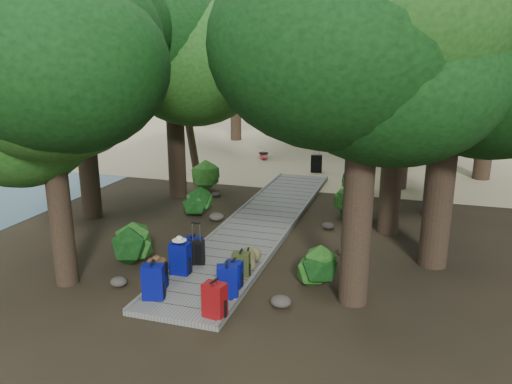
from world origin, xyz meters
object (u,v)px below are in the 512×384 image
(backpack_left_a, at_px, (153,280))
(backpack_left_d, at_px, (193,247))
(duffel_right_khaki, at_px, (248,259))
(backpack_left_b, at_px, (159,274))
(lone_suitcase_on_sand, at_px, (316,164))
(backpack_right_c, at_px, (234,273))
(suitcase_on_boardwalk, at_px, (197,252))
(backpack_left_c, at_px, (180,257))
(backpack_right_d, at_px, (241,263))
(sun_lounger, at_px, (394,162))
(backpack_right_a, at_px, (215,298))
(kayak, at_px, (264,154))
(backpack_right_b, at_px, (227,280))

(backpack_left_a, distance_m, backpack_left_d, 2.15)
(backpack_left_d, height_order, duffel_right_khaki, backpack_left_d)
(backpack_left_b, distance_m, lone_suitcase_on_sand, 12.09)
(backpack_right_c, relative_size, suitcase_on_boardwalk, 1.07)
(backpack_left_c, relative_size, lone_suitcase_on_sand, 1.10)
(backpack_right_c, height_order, lone_suitcase_on_sand, lone_suitcase_on_sand)
(backpack_right_c, bearing_deg, backpack_left_d, 140.69)
(backpack_left_c, xyz_separation_m, backpack_right_d, (1.34, 0.33, -0.11))
(sun_lounger, bearing_deg, backpack_right_a, -99.13)
(backpack_left_d, relative_size, lone_suitcase_on_sand, 0.80)
(backpack_right_d, xyz_separation_m, duffel_right_khaki, (-0.00, 0.50, -0.10))
(suitcase_on_boardwalk, relative_size, kayak, 0.17)
(backpack_right_a, xyz_separation_m, lone_suitcase_on_sand, (-0.50, 12.83, -0.10))
(backpack_right_d, relative_size, kayak, 0.18)
(backpack_left_b, bearing_deg, suitcase_on_boardwalk, 76.68)
(backpack_left_b, xyz_separation_m, backpack_right_b, (1.55, 0.02, 0.07))
(backpack_left_a, height_order, suitcase_on_boardwalk, backpack_left_a)
(backpack_left_c, relative_size, backpack_right_b, 1.07)
(duffel_right_khaki, bearing_deg, backpack_left_d, 165.73)
(backpack_left_d, bearing_deg, backpack_left_a, -83.70)
(backpack_right_a, bearing_deg, sun_lounger, 89.28)
(duffel_right_khaki, bearing_deg, backpack_left_b, -144.28)
(backpack_left_b, bearing_deg, backpack_left_a, -75.20)
(backpack_left_d, xyz_separation_m, backpack_right_d, (1.42, -0.57, -0.00))
(sun_lounger, bearing_deg, backpack_left_c, -106.31)
(backpack_left_b, distance_m, backpack_right_d, 1.84)
(backpack_right_a, distance_m, backpack_right_c, 1.31)
(lone_suitcase_on_sand, height_order, sun_lounger, lone_suitcase_on_sand)
(kayak, bearing_deg, backpack_left_a, -100.86)
(suitcase_on_boardwalk, bearing_deg, backpack_left_c, -122.46)
(sun_lounger, bearing_deg, backpack_right_d, -101.12)
(backpack_left_b, xyz_separation_m, sun_lounger, (4.23, 13.85, -0.12))
(backpack_right_b, relative_size, lone_suitcase_on_sand, 1.02)
(kayak, relative_size, sun_lounger, 1.86)
(backpack_left_b, relative_size, kayak, 0.18)
(backpack_left_d, xyz_separation_m, sun_lounger, (4.18, 12.18, -0.10))
(backpack_left_d, xyz_separation_m, duffel_right_khaki, (1.42, -0.06, -0.10))
(backpack_right_c, distance_m, kayak, 14.21)
(backpack_left_b, bearing_deg, backpack_right_c, 17.14)
(backpack_left_a, distance_m, backpack_right_d, 2.07)
(backpack_right_d, bearing_deg, suitcase_on_boardwalk, 158.38)
(backpack_left_b, bearing_deg, backpack_left_d, 86.40)
(backpack_left_d, bearing_deg, kayak, 102.73)
(backpack_right_b, bearing_deg, lone_suitcase_on_sand, 71.18)
(suitcase_on_boardwalk, xyz_separation_m, lone_suitcase_on_sand, (0.82, 10.68, -0.02))
(backpack_right_b, xyz_separation_m, duffel_right_khaki, (-0.08, 1.58, -0.19))
(backpack_right_a, height_order, backpack_right_c, backpack_right_a)
(backpack_right_a, height_order, backpack_right_d, backpack_right_a)
(backpack_left_d, relative_size, suitcase_on_boardwalk, 1.02)
(backpack_left_a, distance_m, lone_suitcase_on_sand, 12.57)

